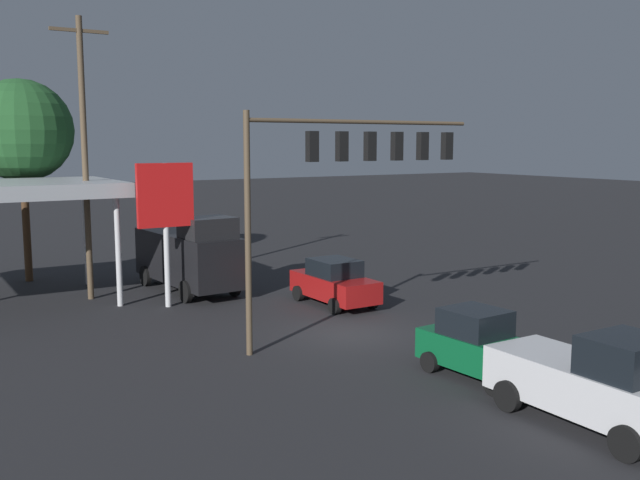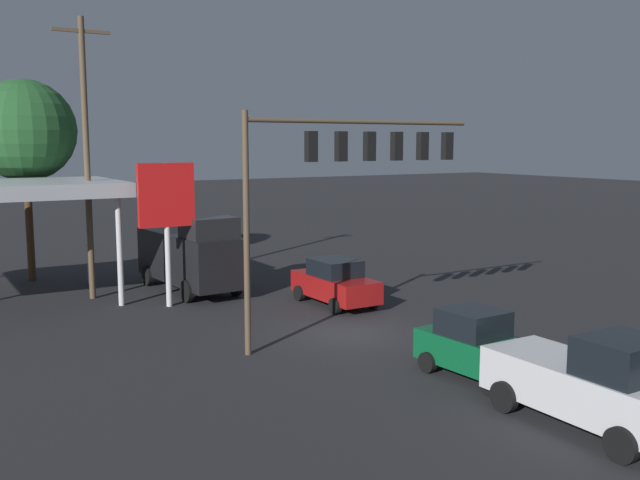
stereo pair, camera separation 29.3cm
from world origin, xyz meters
name	(u,v)px [view 2 (the right image)]	position (x,y,z in m)	size (l,w,h in m)	color
ground_plane	(349,333)	(0.00, 0.00, 0.00)	(200.00, 200.00, 0.00)	#262628
traffic_signal_assembly	(349,163)	(0.30, 0.43, 6.08)	(9.01, 0.43, 7.75)	brown
utility_pole	(87,154)	(6.44, -10.60, 6.28)	(2.40, 0.26, 11.96)	brown
price_sign	(166,202)	(4.08, -7.41, 4.33)	(2.34, 0.27, 5.94)	silver
sedan_waiting	(335,282)	(-1.99, -4.10, 0.95)	(2.09, 4.41, 1.93)	maroon
pickup_parked	(594,384)	(-0.29, 10.12, 1.11)	(2.28, 5.21, 2.40)	silver
delivery_truck	(191,255)	(2.18, -9.80, 1.69)	(2.95, 6.95, 3.58)	black
hatchback_crossing	(478,346)	(-0.56, 5.95, 0.95)	(2.16, 3.90, 1.97)	#0C592D
street_tree	(24,131)	(8.02, -16.30, 7.30)	(4.89, 4.89, 9.78)	#4C331E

